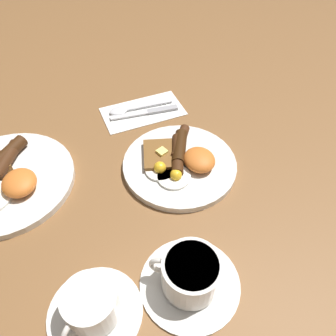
# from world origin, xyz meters

# --- Properties ---
(ground_plane) EXTENTS (3.00, 3.00, 0.00)m
(ground_plane) POSITION_xyz_m (0.00, 0.00, 0.00)
(ground_plane) COLOR brown
(breakfast_plate_near) EXTENTS (0.25, 0.25, 0.05)m
(breakfast_plate_near) POSITION_xyz_m (0.00, -0.00, 0.01)
(breakfast_plate_near) COLOR silver
(breakfast_plate_near) RESTS_ON ground_plane
(breakfast_plate_far) EXTENTS (0.28, 0.28, 0.05)m
(breakfast_plate_far) POSITION_xyz_m (0.09, 0.35, 0.01)
(breakfast_plate_far) COLOR silver
(breakfast_plate_far) RESTS_ON ground_plane
(teacup_near) EXTENTS (0.17, 0.17, 0.07)m
(teacup_near) POSITION_xyz_m (-0.25, 0.09, 0.03)
(teacup_near) COLOR silver
(teacup_near) RESTS_ON ground_plane
(teacup_far) EXTENTS (0.15, 0.15, 0.07)m
(teacup_far) POSITION_xyz_m (-0.24, 0.24, 0.03)
(teacup_far) COLOR silver
(teacup_far) RESTS_ON ground_plane
(napkin) EXTENTS (0.12, 0.21, 0.01)m
(napkin) POSITION_xyz_m (0.21, 0.01, 0.00)
(napkin) COLOR white
(napkin) RESTS_ON ground_plane
(knife) EXTENTS (0.04, 0.18, 0.01)m
(knife) POSITION_xyz_m (0.20, 0.00, 0.01)
(knife) COLOR silver
(knife) RESTS_ON napkin
(spoon) EXTENTS (0.04, 0.17, 0.01)m
(spoon) POSITION_xyz_m (0.23, 0.05, 0.01)
(spoon) COLOR silver
(spoon) RESTS_ON napkin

